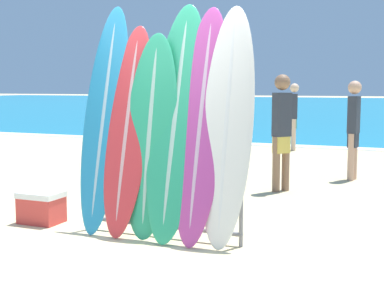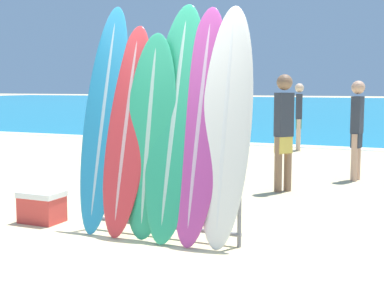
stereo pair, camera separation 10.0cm
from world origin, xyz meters
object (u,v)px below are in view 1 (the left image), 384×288
surfboard_slot_0 (104,118)px  surfboard_slot_2 (150,135)px  person_mid_beach (282,128)px  cooler_box (41,207)px  surfboard_slot_3 (176,120)px  person_far_left (353,126)px  surfboard_slot_5 (227,126)px  person_near_water (294,114)px  surfboard_rack (162,193)px  surfboard_slot_1 (128,129)px  person_far_right (200,121)px  surfboard_slot_4 (201,124)px

surfboard_slot_0 → surfboard_slot_2: surfboard_slot_0 is taller
person_mid_beach → cooler_box: 3.66m
surfboard_slot_0 → surfboard_slot_3: size_ratio=1.01×
surfboard_slot_3 → person_far_left: surfboard_slot_3 is taller
surfboard_slot_3 → surfboard_slot_5: bearing=-2.9°
person_mid_beach → person_near_water: bearing=-132.7°
surfboard_rack → person_far_left: bearing=71.5°
surfboard_slot_0 → person_mid_beach: surfboard_slot_0 is taller
surfboard_slot_0 → cooler_box: surfboard_slot_0 is taller
surfboard_slot_0 → cooler_box: size_ratio=5.15×
surfboard_slot_1 → person_far_left: (1.85, 4.28, -0.21)m
surfboard_slot_0 → person_far_right: (-0.75, 4.67, -0.33)m
person_far_right → cooler_box: 4.79m
surfboard_slot_3 → cooler_box: surfboard_slot_3 is taller
surfboard_slot_4 → person_near_water: size_ratio=1.47×
surfboard_slot_5 → person_far_left: (0.75, 4.28, -0.28)m
surfboard_rack → surfboard_slot_1: size_ratio=0.78×
surfboard_slot_1 → cooler_box: bearing=-178.6°
person_far_left → surfboard_rack: bearing=171.4°
surfboard_slot_5 → surfboard_slot_2: bearing=-178.2°
surfboard_slot_1 → surfboard_slot_2: bearing=-4.3°
surfboard_slot_5 → cooler_box: 2.45m
surfboard_rack → cooler_box: surfboard_rack is taller
person_far_right → surfboard_slot_1: bearing=-132.8°
surfboard_rack → surfboard_slot_3: (0.13, 0.06, 0.75)m
surfboard_slot_1 → person_near_water: (0.07, 8.02, -0.23)m
person_far_right → cooler_box: bearing=-146.4°
surfboard_slot_4 → person_near_water: surfboard_slot_4 is taller
surfboard_slot_5 → person_mid_beach: size_ratio=1.36×
surfboard_slot_0 → surfboard_slot_4: 1.14m
surfboard_slot_3 → surfboard_slot_4: bearing=-1.9°
surfboard_rack → surfboard_slot_5: surfboard_slot_5 is taller
surfboard_rack → cooler_box: (-1.55, 0.00, -0.29)m
surfboard_slot_1 → person_near_water: size_ratio=1.37×
surfboard_slot_2 → surfboard_slot_3: surfboard_slot_3 is taller
person_far_left → surfboard_slot_1: bearing=166.5°
surfboard_slot_0 → surfboard_slot_4: (1.13, -0.01, -0.03)m
person_far_left → surfboard_slot_4: bearing=176.3°
person_near_water → person_far_right: (-1.13, -3.31, 0.01)m
person_near_water → person_far_left: bearing=-168.4°
surfboard_slot_3 → cooler_box: size_ratio=5.12×
surfboard_rack → surfboard_slot_2: bearing=176.3°
person_far_right → surfboard_slot_5: bearing=-120.8°
surfboard_slot_5 → person_far_right: surfboard_slot_5 is taller
surfboard_slot_0 → person_mid_beach: (1.28, 2.83, -0.28)m
surfboard_slot_1 → person_near_water: surfboard_slot_1 is taller
surfboard_slot_0 → surfboard_slot_3: surfboard_slot_0 is taller
surfboard_slot_0 → surfboard_slot_4: size_ratio=1.03×
surfboard_slot_0 → surfboard_slot_5: 1.42m
person_near_water → person_far_left: person_far_left is taller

